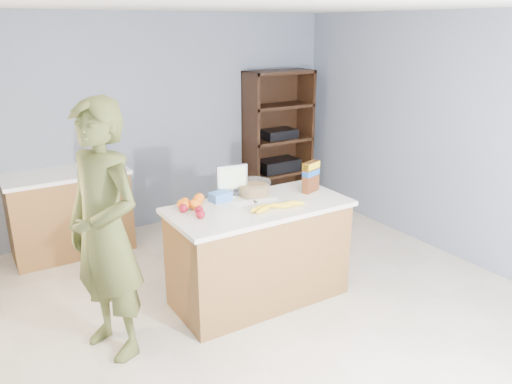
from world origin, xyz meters
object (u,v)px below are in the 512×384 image
shelving_unit (276,142)px  cereal_box (311,175)px  tv (232,179)px  counter_peninsula (259,256)px  person (105,232)px

shelving_unit → cereal_box: shelving_unit is taller
tv → cereal_box: (0.66, -0.28, 0.00)m
cereal_box → counter_peninsula: bearing=-175.0°
counter_peninsula → cereal_box: 0.88m
tv → cereal_box: bearing=-22.9°
shelving_unit → person: size_ratio=0.94×
person → cereal_box: size_ratio=6.81×
counter_peninsula → tv: (-0.08, 0.33, 0.64)m
tv → cereal_box: 0.72m
tv → cereal_box: size_ratio=1.00×
person → cereal_box: (1.91, 0.09, 0.11)m
shelving_unit → tv: 2.37m
shelving_unit → tv: shelving_unit is taller
shelving_unit → person: person is taller
cereal_box → tv: bearing=157.1°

